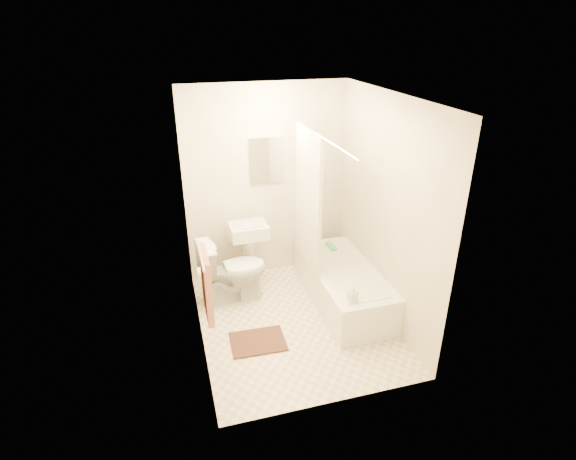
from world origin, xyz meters
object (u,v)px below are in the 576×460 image
object	(u,v)px
bathtub	(343,285)
bath_mat	(258,342)
sink	(249,251)
soap_bottle	(353,294)
toilet	(233,271)

from	to	relation	value
bathtub	bath_mat	size ratio (longest dim) A/B	2.84
bath_mat	sink	bearing A→B (deg)	82.27
soap_bottle	sink	bearing A→B (deg)	119.80
toilet	bath_mat	world-z (taller)	toilet
sink	bath_mat	world-z (taller)	sink
toilet	sink	distance (m)	0.42
bath_mat	soap_bottle	size ratio (longest dim) A/B	3.07
bathtub	sink	bearing A→B (deg)	142.48
bathtub	soap_bottle	size ratio (longest dim) A/B	8.71
sink	bath_mat	distance (m)	1.27
sink	soap_bottle	size ratio (longest dim) A/B	4.85
bathtub	bath_mat	xyz separation A→B (m)	(-1.12, -0.45, -0.21)
toilet	soap_bottle	world-z (taller)	toilet
toilet	bath_mat	distance (m)	0.94
toilet	bath_mat	size ratio (longest dim) A/B	1.41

